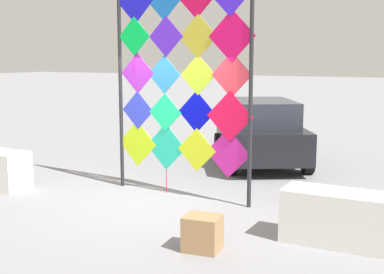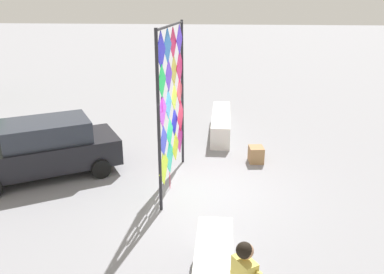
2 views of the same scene
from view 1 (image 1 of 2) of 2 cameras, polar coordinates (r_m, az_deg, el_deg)
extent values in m
plane|color=gray|center=(9.01, -4.56, -7.30)|extent=(120.00, 120.00, 0.00)
cylinder|color=#232328|center=(9.94, -7.96, 5.87)|extent=(0.07, 0.07, 4.00)
cylinder|color=#232328|center=(8.45, 6.56, 5.38)|extent=(0.07, 0.07, 4.00)
cube|color=#CBF51A|center=(9.83, -6.09, -0.73)|extent=(0.87, 0.08, 0.88)
cube|color=#23D0AB|center=(9.45, -2.92, -1.10)|extent=(0.86, 0.08, 0.86)
cylinder|color=#E51643|center=(9.59, -2.86, -4.92)|extent=(0.02, 0.02, 0.43)
cube|color=#D4E71E|center=(9.08, 0.52, -1.46)|extent=(0.78, 0.07, 0.78)
cube|color=#CD1E93|center=(8.78, 4.04, -1.83)|extent=(0.85, 0.07, 0.85)
cube|color=blue|center=(9.72, -6.06, 2.98)|extent=(0.72, 0.06, 0.72)
cylinder|color=yellow|center=(9.79, -5.98, 0.24)|extent=(0.02, 0.02, 0.22)
cube|color=#1DEF91|center=(9.35, -3.01, 2.74)|extent=(0.70, 0.06, 0.70)
cube|color=#050AD0|center=(9.00, 0.49, 2.81)|extent=(0.74, 0.07, 0.74)
cube|color=#EF0E3F|center=(8.65, 4.22, 2.31)|extent=(0.87, 0.08, 0.87)
cube|color=#A92DCD|center=(9.68, -6.08, 7.07)|extent=(0.76, 0.07, 0.76)
cube|color=#2D8DD0|center=(9.32, -3.11, 6.96)|extent=(0.70, 0.06, 0.70)
cube|color=#B2D128|center=(8.94, 0.66, 6.91)|extent=(0.71, 0.06, 0.71)
cube|color=#EA374A|center=(8.61, 4.41, 6.90)|extent=(0.76, 0.07, 0.77)
cylinder|color=#16E5D0|center=(8.65, 4.40, 3.63)|extent=(0.02, 0.02, 0.22)
cube|color=#08E650|center=(9.71, -6.46, 11.05)|extent=(0.71, 0.06, 0.71)
cylinder|color=#E516A2|center=(9.71, -6.37, 7.97)|extent=(0.02, 0.02, 0.33)
cube|color=#6127F6|center=(9.29, -2.92, 11.11)|extent=(0.72, 0.07, 0.72)
cube|color=gold|center=(8.94, 0.67, 11.11)|extent=(0.76, 0.07, 0.76)
cube|color=#EE0D5E|center=(8.60, 4.44, 11.14)|extent=(0.87, 0.08, 0.87)
cube|color=#1A18E0|center=(9.74, -6.36, 14.75)|extent=(0.81, 0.07, 0.81)
cylinder|color=yellow|center=(9.71, -6.27, 11.57)|extent=(0.02, 0.02, 0.27)
cylinder|color=#16E5AC|center=(8.97, 0.53, 11.72)|extent=(0.02, 0.02, 0.39)
cylinder|color=#C2E516|center=(8.63, 4.28, 12.43)|extent=(0.02, 0.02, 0.23)
cube|color=black|center=(12.39, 7.46, -0.02)|extent=(3.40, 4.20, 0.69)
cube|color=#282D38|center=(12.17, 7.63, 2.78)|extent=(2.37, 2.62, 0.56)
cylinder|color=black|center=(13.62, 3.00, -0.63)|extent=(0.44, 0.55, 0.52)
cylinder|color=black|center=(13.89, 9.86, -0.57)|extent=(0.44, 0.55, 0.52)
cylinder|color=black|center=(11.04, 4.36, -2.90)|extent=(0.44, 0.55, 0.52)
cylinder|color=black|center=(11.36, 12.74, -2.75)|extent=(0.44, 0.55, 0.52)
cube|color=#9E754C|center=(6.81, 1.18, -10.63)|extent=(0.51, 0.46, 0.47)
camera|label=2|loc=(15.21, -36.95, 14.98)|focal=36.57mm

